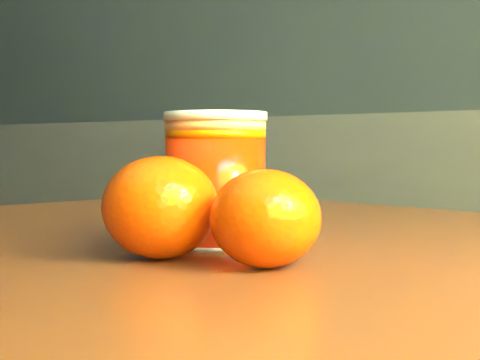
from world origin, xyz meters
The scene contains 4 objects.
kitchen_counter centered at (0.00, 1.45, 0.45)m, with size 3.15×0.60×0.90m, color #55555A.
juice_glass centered at (0.92, 0.28, 0.81)m, with size 0.08×0.08×0.10m.
orange_front centered at (0.93, 0.21, 0.80)m, with size 0.08×0.08×0.07m, color #F54504.
orange_back centered at (1.00, 0.22, 0.79)m, with size 0.07×0.07×0.06m, color #F54504.
Camera 1 is at (1.23, -0.11, 0.84)m, focal length 50.00 mm.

